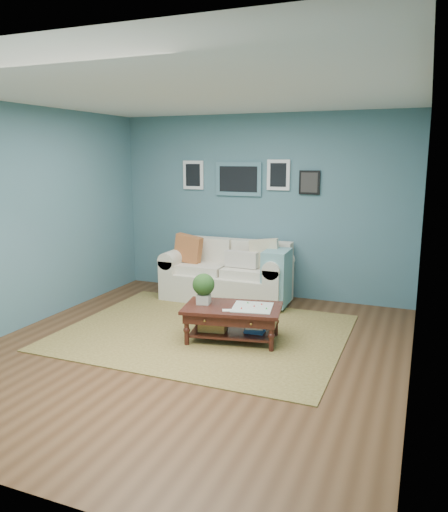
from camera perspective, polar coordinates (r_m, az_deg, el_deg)
The scene contains 4 objects.
room_shell at distance 5.25m, azimuth -3.89°, elevation 3.35°, with size 5.00×5.02×2.70m.
area_rug at distance 6.08m, azimuth -2.28°, elevation -8.68°, with size 3.28×2.63×0.01m, color brown.
loveseat at distance 7.32m, azimuth 0.98°, elevation -2.06°, with size 1.87×0.85×0.96m.
coffee_table at distance 5.73m, azimuth 0.41°, elevation -6.41°, with size 1.20×0.83×0.77m.
Camera 1 is at (2.27, -4.62, 2.09)m, focal length 35.00 mm.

